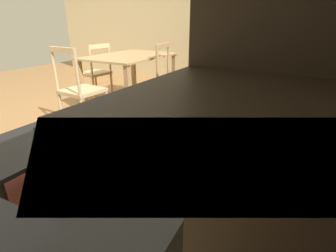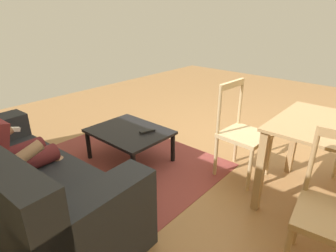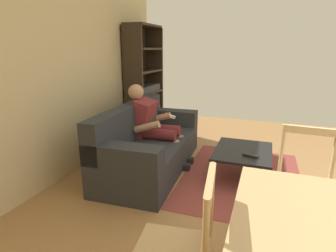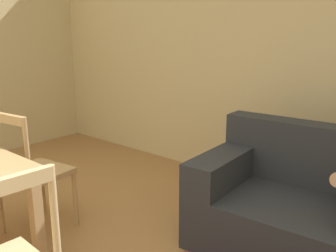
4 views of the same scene
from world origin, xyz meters
name	(u,v)px [view 4 (image 4 of 4)]	position (x,y,z in m)	size (l,w,h in m)	color
wall_back	(270,52)	(0.00, 3.15, 1.29)	(6.01, 0.12, 2.58)	#D1BC8C
dining_chair_near_wall	(32,173)	(-0.87, 1.18, 0.46)	(0.47, 0.47, 0.94)	tan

